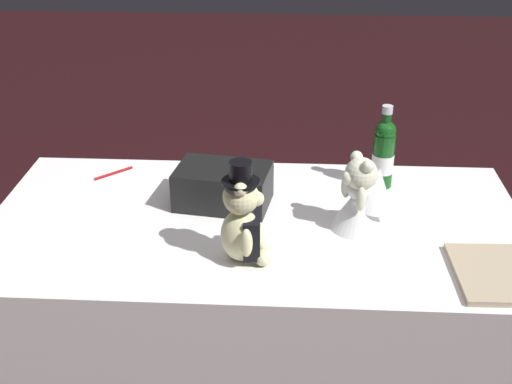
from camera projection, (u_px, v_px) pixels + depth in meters
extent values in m
cube|color=white|center=(256.00, 315.00, 2.23)|extent=(1.64, 0.85, 0.71)
ellipsoid|color=beige|center=(241.00, 235.00, 1.84)|extent=(0.11, 0.10, 0.15)
cube|color=black|center=(253.00, 235.00, 1.84)|extent=(0.05, 0.10, 0.11)
sphere|color=beige|center=(241.00, 197.00, 1.79)|extent=(0.10, 0.10, 0.10)
sphere|color=beige|center=(257.00, 199.00, 1.79)|extent=(0.04, 0.04, 0.04)
sphere|color=beige|center=(240.00, 190.00, 1.74)|extent=(0.04, 0.04, 0.04)
sphere|color=beige|center=(241.00, 178.00, 1.80)|extent=(0.04, 0.04, 0.04)
ellipsoid|color=beige|center=(246.00, 243.00, 1.78)|extent=(0.03, 0.03, 0.08)
ellipsoid|color=beige|center=(247.00, 221.00, 1.89)|extent=(0.03, 0.03, 0.08)
sphere|color=beige|center=(263.00, 258.00, 1.84)|extent=(0.05, 0.05, 0.05)
sphere|color=beige|center=(263.00, 246.00, 1.89)|extent=(0.05, 0.05, 0.05)
cylinder|color=black|center=(241.00, 182.00, 1.77)|extent=(0.10, 0.10, 0.01)
cylinder|color=black|center=(241.00, 171.00, 1.75)|extent=(0.06, 0.06, 0.05)
cone|color=white|center=(359.00, 207.00, 2.00)|extent=(0.17, 0.17, 0.14)
ellipsoid|color=white|center=(360.00, 190.00, 1.97)|extent=(0.07, 0.07, 0.06)
sphere|color=beige|center=(361.00, 174.00, 1.95)|extent=(0.10, 0.10, 0.10)
sphere|color=beige|center=(348.00, 178.00, 1.94)|extent=(0.04, 0.04, 0.04)
sphere|color=beige|center=(357.00, 157.00, 1.96)|extent=(0.04, 0.04, 0.04)
sphere|color=beige|center=(368.00, 166.00, 1.90)|extent=(0.04, 0.04, 0.04)
ellipsoid|color=beige|center=(346.00, 186.00, 2.01)|extent=(0.03, 0.03, 0.08)
ellipsoid|color=beige|center=(361.00, 199.00, 1.93)|extent=(0.03, 0.03, 0.08)
cone|color=white|center=(376.00, 188.00, 1.99)|extent=(0.18, 0.17, 0.14)
cylinder|color=#124915|center=(383.00, 160.00, 2.24)|extent=(0.07, 0.07, 0.18)
sphere|color=#124915|center=(385.00, 131.00, 2.19)|extent=(0.07, 0.07, 0.07)
cylinder|color=#124915|center=(387.00, 118.00, 2.17)|extent=(0.03, 0.03, 0.07)
cylinder|color=silver|center=(388.00, 110.00, 2.15)|extent=(0.03, 0.03, 0.03)
cylinder|color=silver|center=(382.00, 163.00, 2.24)|extent=(0.07, 0.07, 0.06)
cylinder|color=maroon|center=(114.00, 173.00, 2.35)|extent=(0.11, 0.11, 0.01)
cone|color=silver|center=(95.00, 179.00, 2.31)|extent=(0.02, 0.02, 0.01)
cube|color=black|center=(223.00, 186.00, 2.13)|extent=(0.31, 0.23, 0.12)
cube|color=#B7B7BF|center=(222.00, 174.00, 2.22)|extent=(0.04, 0.01, 0.03)
cube|color=tan|center=(498.00, 274.00, 1.80)|extent=(0.23, 0.28, 0.02)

